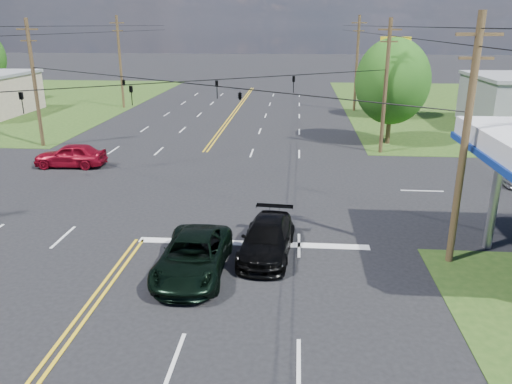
# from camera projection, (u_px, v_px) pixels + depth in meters

# --- Properties ---
(ground) EXTENTS (280.00, 280.00, 0.00)m
(ground) POSITION_uv_depth(u_px,v_px,m) (181.00, 185.00, 29.54)
(ground) COLOR black
(ground) RESTS_ON ground
(stop_bar) EXTENTS (10.00, 0.50, 0.02)m
(stop_bar) POSITION_uv_depth(u_px,v_px,m) (253.00, 244.00, 21.59)
(stop_bar) COLOR silver
(stop_bar) RESTS_ON ground
(pole_se) EXTENTS (1.60, 0.28, 9.50)m
(pole_se) POSITION_uv_depth(u_px,v_px,m) (465.00, 141.00, 18.46)
(pole_se) COLOR #4A351F
(pole_se) RESTS_ON ground
(pole_nw) EXTENTS (1.60, 0.28, 9.50)m
(pole_nw) POSITION_uv_depth(u_px,v_px,m) (35.00, 82.00, 37.49)
(pole_nw) COLOR #4A351F
(pole_nw) RESTS_ON ground
(pole_ne) EXTENTS (1.60, 0.28, 9.50)m
(pole_ne) POSITION_uv_depth(u_px,v_px,m) (386.00, 85.00, 35.46)
(pole_ne) COLOR #4A351F
(pole_ne) RESTS_ON ground
(pole_left_far) EXTENTS (1.60, 0.28, 10.00)m
(pole_left_far) POSITION_uv_depth(u_px,v_px,m) (120.00, 61.00, 55.36)
(pole_left_far) COLOR #4A351F
(pole_left_far) RESTS_ON ground
(pole_right_far) EXTENTS (1.60, 0.28, 10.00)m
(pole_right_far) POSITION_uv_depth(u_px,v_px,m) (357.00, 63.00, 53.33)
(pole_right_far) COLOR #4A351F
(pole_right_far) RESTS_ON ground
(span_wire_signals) EXTENTS (26.00, 18.00, 1.13)m
(span_wire_signals) POSITION_uv_depth(u_px,v_px,m) (176.00, 82.00, 27.63)
(span_wire_signals) COLOR black
(span_wire_signals) RESTS_ON ground
(power_lines) EXTENTS (26.04, 100.00, 0.64)m
(power_lines) POSITION_uv_depth(u_px,v_px,m) (163.00, 33.00, 24.91)
(power_lines) COLOR black
(power_lines) RESTS_ON ground
(tree_right_a) EXTENTS (5.70, 5.70, 8.18)m
(tree_right_a) POSITION_uv_depth(u_px,v_px,m) (392.00, 82.00, 38.23)
(tree_right_a) COLOR #4A351F
(tree_right_a) RESTS_ON ground
(tree_right_b) EXTENTS (4.94, 4.94, 7.09)m
(tree_right_b) POSITION_uv_depth(u_px,v_px,m) (396.00, 75.00, 49.58)
(tree_right_b) COLOR #4A351F
(tree_right_b) RESTS_ON ground
(pickup_dkgreen) EXTENTS (2.45, 5.28, 1.47)m
(pickup_dkgreen) POSITION_uv_depth(u_px,v_px,m) (193.00, 256.00, 18.79)
(pickup_dkgreen) COLOR black
(pickup_dkgreen) RESTS_ON ground
(suv_black) EXTENTS (2.37, 5.00, 1.41)m
(suv_black) POSITION_uv_depth(u_px,v_px,m) (267.00, 239.00, 20.40)
(suv_black) COLOR black
(suv_black) RESTS_ON ground
(sedan_red) EXTENTS (4.68, 2.05, 1.57)m
(sedan_red) POSITION_uv_depth(u_px,v_px,m) (70.00, 155.00, 33.10)
(sedan_red) COLOR maroon
(sedan_red) RESTS_ON ground
(polesign_ne) EXTENTS (2.24, 0.86, 8.20)m
(polesign_ne) POSITION_uv_depth(u_px,v_px,m) (394.00, 61.00, 38.04)
(polesign_ne) COLOR #A5A5AA
(polesign_ne) RESTS_ON ground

